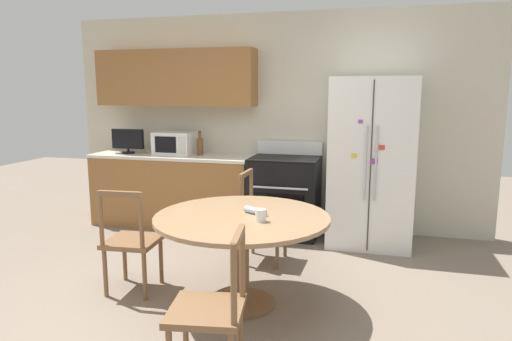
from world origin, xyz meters
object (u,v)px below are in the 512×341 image
(microwave, at_px, (175,143))
(counter_bottle, at_px, (200,146))
(refrigerator, at_px, (371,162))
(dining_chair_far, at_px, (262,218))
(dining_chair_left, at_px, (131,242))
(countertop_tv, at_px, (128,140))
(candle_glass, at_px, (261,216))
(dining_chair_near, at_px, (211,310))
(oven_range, at_px, (285,195))

(microwave, xyz_separation_m, counter_bottle, (0.33, -0.00, -0.03))
(refrigerator, bearing_deg, dining_chair_far, -140.12)
(refrigerator, distance_m, dining_chair_left, 2.67)
(refrigerator, xyz_separation_m, microwave, (-2.38, 0.13, 0.13))
(refrigerator, bearing_deg, countertop_tv, 179.00)
(dining_chair_far, bearing_deg, candle_glass, 15.15)
(microwave, bearing_deg, dining_chair_left, -76.17)
(dining_chair_near, bearing_deg, dining_chair_far, -3.42)
(microwave, xyz_separation_m, candle_glass, (1.63, -2.07, -0.27))
(countertop_tv, height_order, dining_chair_far, countertop_tv)
(refrigerator, distance_m, candle_glass, 2.09)
(microwave, distance_m, countertop_tv, 0.62)
(countertop_tv, relative_size, dining_chair_near, 0.47)
(counter_bottle, relative_size, dining_chair_far, 0.33)
(counter_bottle, bearing_deg, oven_range, -3.49)
(oven_range, height_order, dining_chair_left, oven_range)
(microwave, relative_size, candle_glass, 5.15)
(oven_range, height_order, countertop_tv, countertop_tv)
(microwave, height_order, counter_bottle, counter_bottle)
(candle_glass, bearing_deg, countertop_tv, 138.29)
(counter_bottle, xyz_separation_m, dining_chair_left, (0.15, -1.95, -0.58))
(dining_chair_near, bearing_deg, oven_range, -6.17)
(countertop_tv, relative_size, candle_glass, 4.59)
(oven_range, xyz_separation_m, dining_chair_left, (-0.93, -1.88, -0.03))
(counter_bottle, bearing_deg, countertop_tv, -175.29)
(microwave, relative_size, dining_chair_far, 0.53)
(microwave, distance_m, counter_bottle, 0.33)
(counter_bottle, height_order, dining_chair_left, counter_bottle)
(dining_chair_far, distance_m, dining_chair_left, 1.31)
(refrigerator, height_order, oven_range, refrigerator)
(dining_chair_far, bearing_deg, oven_range, 178.37)
(counter_bottle, relative_size, dining_chair_left, 0.33)
(dining_chair_left, height_order, candle_glass, dining_chair_left)
(countertop_tv, xyz_separation_m, candle_glass, (2.24, -2.00, -0.30))
(dining_chair_left, xyz_separation_m, candle_glass, (1.15, -0.13, 0.34))
(refrigerator, xyz_separation_m, oven_range, (-0.97, 0.06, -0.44))
(dining_chair_near, relative_size, dining_chair_left, 1.00)
(oven_range, relative_size, dining_chair_near, 1.20)
(dining_chair_near, bearing_deg, microwave, 19.05)
(counter_bottle, bearing_deg, refrigerator, -3.62)
(counter_bottle, bearing_deg, microwave, 180.00)
(oven_range, distance_m, dining_chair_far, 0.92)
(counter_bottle, bearing_deg, dining_chair_near, -67.31)
(oven_range, xyz_separation_m, candle_glass, (0.22, -2.01, 0.30))
(microwave, relative_size, dining_chair_left, 0.53)
(oven_range, xyz_separation_m, microwave, (-1.41, 0.07, 0.57))
(counter_bottle, distance_m, dining_chair_far, 1.54)
(dining_chair_left, bearing_deg, countertop_tv, 116.01)
(dining_chair_near, bearing_deg, refrigerator, -25.56)
(dining_chair_far, xyz_separation_m, dining_chair_left, (-0.88, -0.97, 0.00))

